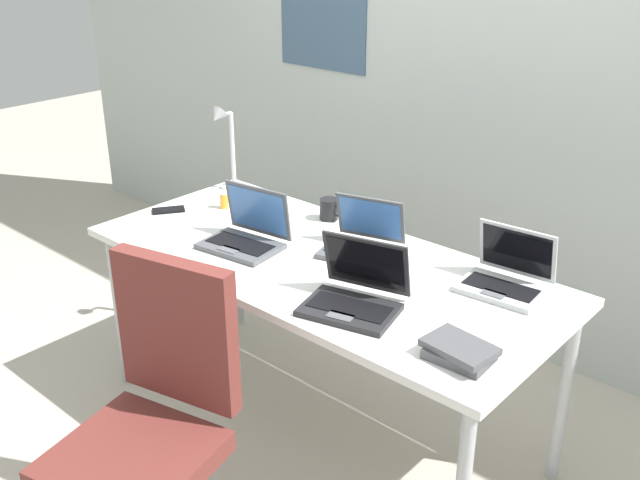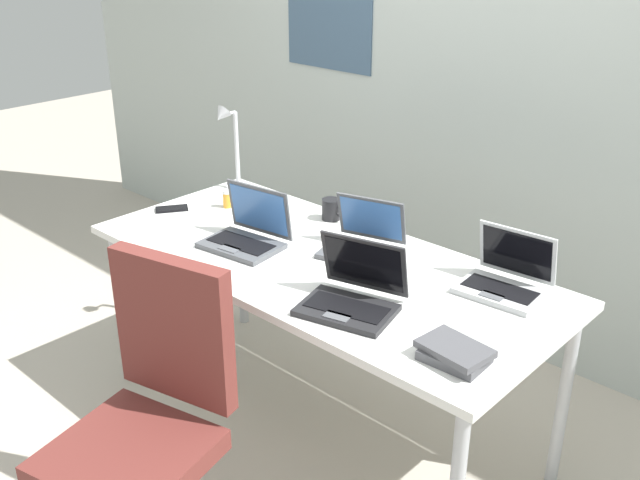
% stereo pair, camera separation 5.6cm
% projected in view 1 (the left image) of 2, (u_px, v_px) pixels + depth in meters
% --- Properties ---
extents(ground_plane, '(12.00, 12.00, 0.00)m').
position_uv_depth(ground_plane, '(320.00, 423.00, 2.98)').
color(ground_plane, '#B7AD9E').
extents(wall_back, '(6.00, 0.13, 2.60)m').
position_uv_depth(wall_back, '(486.00, 63.00, 3.20)').
color(wall_back, '#B2BCB7').
rests_on(wall_back, ground_plane).
extents(desk, '(1.80, 0.80, 0.74)m').
position_uv_depth(desk, '(320.00, 274.00, 2.70)').
color(desk, white).
rests_on(desk, ground_plane).
extents(desk_lamp, '(0.12, 0.18, 0.40)m').
position_uv_depth(desk_lamp, '(227.00, 149.00, 3.27)').
color(desk_lamp, silver).
rests_on(desk_lamp, desk).
extents(laptop_front_left, '(0.32, 0.30, 0.20)m').
position_uv_depth(laptop_front_left, '(362.00, 242.00, 2.72)').
color(laptop_front_left, '#515459').
rests_on(laptop_front_left, desk).
extents(laptop_front_right, '(0.29, 0.25, 0.20)m').
position_uv_depth(laptop_front_right, '(506.00, 277.00, 2.45)').
color(laptop_front_right, '#B7BABC').
rests_on(laptop_front_right, desk).
extents(laptop_near_mouse, '(0.32, 0.27, 0.22)m').
position_uv_depth(laptop_near_mouse, '(246.00, 235.00, 2.77)').
color(laptop_near_mouse, '#515459').
rests_on(laptop_near_mouse, desk).
extents(laptop_far_corner, '(0.35, 0.33, 0.22)m').
position_uv_depth(laptop_far_corner, '(355.00, 295.00, 2.34)').
color(laptop_far_corner, '#232326').
rests_on(laptop_far_corner, desk).
extents(computer_mouse, '(0.10, 0.11, 0.03)m').
position_uv_depth(computer_mouse, '(244.00, 206.00, 3.13)').
color(computer_mouse, black).
rests_on(computer_mouse, desk).
extents(cell_phone, '(0.13, 0.15, 0.01)m').
position_uv_depth(cell_phone, '(168.00, 210.00, 3.11)').
color(cell_phone, black).
rests_on(cell_phone, desk).
extents(pill_bottle, '(0.04, 0.04, 0.08)m').
position_uv_depth(pill_bottle, '(224.00, 199.00, 3.13)').
color(pill_bottle, gold).
rests_on(pill_bottle, desk).
extents(book_stack, '(0.21, 0.15, 0.05)m').
position_uv_depth(book_stack, '(459.00, 351.00, 2.07)').
color(book_stack, '#4C4C51').
rests_on(book_stack, desk).
extents(coffee_mug, '(0.11, 0.08, 0.09)m').
position_uv_depth(coffee_mug, '(329.00, 209.00, 3.01)').
color(coffee_mug, black).
rests_on(coffee_mug, desk).
extents(office_chair, '(0.53, 0.59, 0.97)m').
position_uv_depth(office_chair, '(151.00, 449.00, 2.24)').
color(office_chair, black).
rests_on(office_chair, ground_plane).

